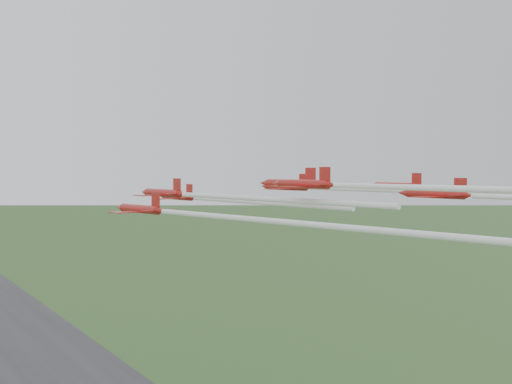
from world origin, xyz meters
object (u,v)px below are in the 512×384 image
jet_lead (209,199)px  jet_row3_mid (405,187)px  jet_row3_left (219,216)px  jet_row4_left (416,187)px  jet_row3_right (448,188)px  jet_row2_right (345,189)px  jet_row2_left (204,195)px

jet_lead → jet_row3_mid: jet_row3_mid is taller
jet_row3_left → jet_row4_left: bearing=-53.1°
jet_lead → jet_row3_right: bearing=-54.6°
jet_row2_right → jet_row3_left: 39.22m
jet_row3_mid → jet_row4_left: bearing=-139.4°
jet_row2_left → jet_row3_mid: bearing=-73.6°
jet_lead → jet_row3_left: jet_lead is taller
jet_row2_right → jet_row3_left: jet_row2_right is taller
jet_row2_left → jet_row2_right: bearing=-10.9°
jet_lead → jet_row2_left: bearing=-125.6°
jet_row4_left → jet_row3_mid: bearing=43.5°
jet_row2_right → jet_row3_mid: jet_row3_mid is taller
jet_row2_right → jet_row3_right: bearing=-58.9°
jet_row3_mid → jet_row3_left: bearing=159.6°
jet_row2_left → jet_row3_left: size_ratio=0.89×
jet_row2_right → jet_row3_right: size_ratio=1.23×
jet_row3_left → jet_row4_left: (13.80, -13.07, 2.96)m
jet_row2_right → jet_row4_left: 38.91m
jet_row3_right → jet_row4_left: size_ratio=0.76×
jet_row4_left → jet_row2_left: bearing=90.5°
jet_lead → jet_row2_right: bearing=-54.6°
jet_row2_left → jet_row3_mid: (11.59, -26.22, 1.63)m
jet_row2_left → jet_row3_left: (-9.68, -21.96, -1.08)m
jet_lead → jet_row3_mid: bearing=-91.8°
jet_lead → jet_row4_left: jet_row4_left is taller
jet_row2_left → jet_row4_left: bearing=-90.7°
jet_row2_left → jet_row3_right: size_ratio=1.11×
jet_row2_right → jet_row3_mid: bearing=-125.5°
jet_row2_left → jet_row2_right: jet_row2_right is taller
jet_lead → jet_row2_right: size_ratio=0.90×
jet_lead → jet_row2_right: jet_row2_right is taller
jet_row3_mid → jet_row3_right: (22.05, 13.18, -0.76)m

